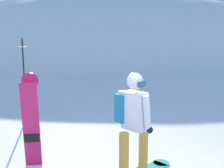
# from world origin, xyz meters

# --- Properties ---
(ridge_peak_main) EXTENTS (41.58, 37.42, 12.92)m
(ridge_peak_main) POSITION_xyz_m (2.04, 29.68, 0.00)
(ridge_peak_main) COLOR white
(ridge_peak_main) RESTS_ON ground
(snowboarder_main) EXTENTS (1.47, 1.29, 1.71)m
(snowboarder_main) POSITION_xyz_m (-0.03, 0.79, 0.92)
(snowboarder_main) COLOR #23B7A3
(snowboarder_main) RESTS_ON ground
(spare_snowboard) EXTENTS (0.28, 0.25, 1.65)m
(spare_snowboard) POSITION_xyz_m (-1.65, 1.41, 0.84)
(spare_snowboard) COLOR #D11E5B
(spare_snowboard) RESTS_ON ground
(piste_marker_near) EXTENTS (0.20, 0.20, 2.18)m
(piste_marker_near) POSITION_xyz_m (-2.25, 4.24, 1.24)
(piste_marker_near) COLOR black
(piste_marker_near) RESTS_ON ground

